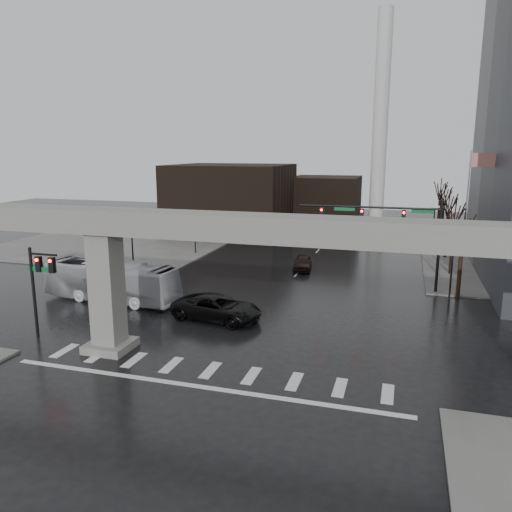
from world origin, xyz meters
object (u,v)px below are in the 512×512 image
object	(u,v)px
city_bus	(111,281)
far_car	(302,263)
pickup_truck	(217,308)
signal_mast_arm	(393,224)

from	to	relation	value
city_bus	far_car	size ratio (longest dim) A/B	2.70
far_car	pickup_truck	bearing A→B (deg)	-106.51
signal_mast_arm	pickup_truck	size ratio (longest dim) A/B	1.85
city_bus	far_car	world-z (taller)	city_bus
pickup_truck	far_car	distance (m)	17.15
pickup_truck	far_car	xyz separation A→B (m)	(2.81, 16.91, -0.17)
signal_mast_arm	city_bus	xyz separation A→B (m)	(-21.52, -9.93, -4.20)
pickup_truck	far_car	bearing A→B (deg)	-1.88
signal_mast_arm	far_car	world-z (taller)	signal_mast_arm
pickup_truck	city_bus	bearing A→B (deg)	86.57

